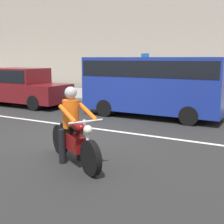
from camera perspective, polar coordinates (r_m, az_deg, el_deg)
The scene contains 8 objects.
ground_plane at distance 8.68m, azimuth -6.34°, elevation -4.37°, with size 80.00×80.00×0.00m, color #262626.
sidewalk_slab at distance 15.76m, azimuth 10.74°, elevation 2.34°, with size 40.00×4.40×0.14m, color gray.
building_facade at distance 19.13m, azimuth 14.71°, elevation 19.13°, with size 40.00×1.40×10.50m, color #A89E8E.
lane_marking_stripe at distance 9.33m, azimuth -2.42°, elevation -3.26°, with size 18.00×0.14×0.01m, color silver.
motorcycle_with_rider_orange_stripe at distance 6.26m, azimuth -7.33°, elevation -3.96°, with size 1.98×1.21×1.60m.
parked_sedan_maroon at distance 14.52m, azimuth -16.74°, elevation 4.66°, with size 4.51×1.82×1.72m.
parked_van_cobalt_blue at distance 11.29m, azimuth 7.91°, elevation 5.60°, with size 5.13×1.96×2.21m.
street_sign_post at distance 16.32m, azimuth 6.28°, elevation 7.94°, with size 0.44×0.08×2.31m.
Camera 1 is at (4.90, -6.83, 2.17)m, focal length 48.18 mm.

